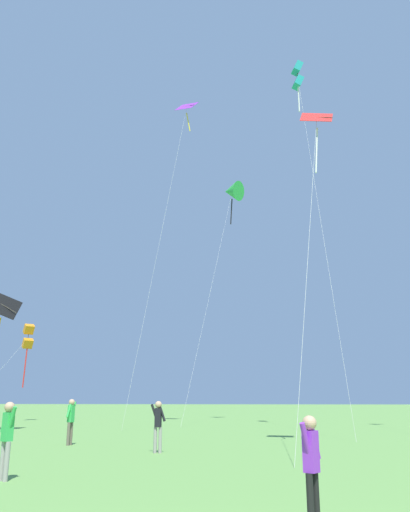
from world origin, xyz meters
TOP-DOWN VIEW (x-y plane):
  - kite_orange_box at (-21.31, 39.08)m, footprint 3.56×5.55m
  - kite_green_small at (-3.43, 40.51)m, footprint 4.16×10.69m
  - kite_teal_box at (2.23, 28.44)m, footprint 1.52×9.08m
  - kite_red_high at (1.94, 15.43)m, footprint 2.42×5.44m
  - kite_purple_streamer at (-6.50, 32.55)m, footprint 3.75×6.36m
  - person_far_back at (-6.29, 7.37)m, footprint 0.51×0.37m
  - person_in_red_shirt at (-8.41, 16.83)m, footprint 0.26×0.58m
  - person_child_small at (-4.19, 14.09)m, footprint 0.55×0.23m
  - person_in_blue_jacket at (0.36, 3.52)m, footprint 0.34×0.46m

SIDE VIEW (x-z plane):
  - person_in_blue_jacket at x=0.36m, z-range 0.16..1.72m
  - person_child_small at x=-4.19m, z-range 0.18..1.90m
  - person_far_back at x=-6.29m, z-range 0.18..1.91m
  - person_in_red_shirt at x=-8.41m, z-range 0.18..1.98m
  - kite_orange_box at x=-21.31m, z-range 2.85..11.03m
  - kite_red_high at x=1.94m, z-range 5.59..19.37m
  - kite_green_small at x=-3.43m, z-range 9.62..30.99m
  - kite_purple_streamer at x=-6.50m, z-range 10.87..36.20m
  - kite_teal_box at x=2.23m, z-range 11.31..36.29m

